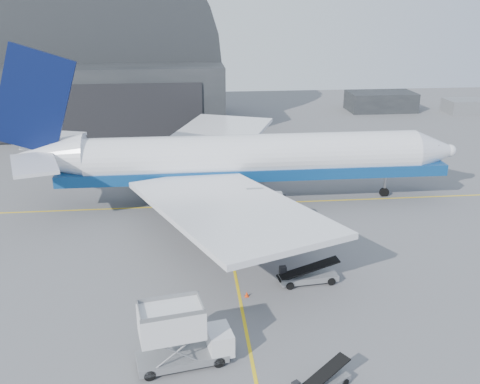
{
  "coord_description": "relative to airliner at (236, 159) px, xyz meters",
  "views": [
    {
      "loc": [
        -3.89,
        -38.73,
        23.14
      ],
      "look_at": [
        1.35,
        11.9,
        4.5
      ],
      "focal_mm": 40.0,
      "sensor_mm": 36.0,
      "label": 1
    }
  ],
  "objects": [
    {
      "name": "belt_loader_a",
      "position": [
        2.05,
        -33.2,
        -4.78
      ],
      "size": [
        4.2,
        3.34,
        1.66
      ],
      "rotation": [
        0.0,
        0.0,
        0.56
      ],
      "color": "slate",
      "rests_on": "ground"
    },
    {
      "name": "distant_bldg_b",
      "position": [
        53.2,
        47.15,
        -5.29
      ],
      "size": [
        8.0,
        6.0,
        2.8
      ],
      "primitive_type": "cube",
      "color": "slate",
      "rests_on": "ground"
    },
    {
      "name": "catering_truck",
      "position": [
        -6.54,
        -29.65,
        -3.07
      ],
      "size": [
        6.68,
        3.47,
        4.37
      ],
      "rotation": [
        0.0,
        0.0,
        0.19
      ],
      "color": "slate",
      "rests_on": "ground"
    },
    {
      "name": "ground",
      "position": [
        -1.8,
        -20.85,
        -5.29
      ],
      "size": [
        200.0,
        200.0,
        0.0
      ],
      "primitive_type": "plane",
      "color": "#565659",
      "rests_on": "ground"
    },
    {
      "name": "taxi_lines",
      "position": [
        -1.8,
        -8.19,
        -5.28
      ],
      "size": [
        80.0,
        42.12,
        0.02
      ],
      "color": "yellow",
      "rests_on": "ground"
    },
    {
      "name": "airliner",
      "position": [
        0.0,
        0.0,
        0.0
      ],
      "size": [
        53.85,
        52.21,
        18.9
      ],
      "color": "white",
      "rests_on": "ground"
    },
    {
      "name": "hangar",
      "position": [
        -23.8,
        44.09,
        4.25
      ],
      "size": [
        50.0,
        28.3,
        28.0
      ],
      "color": "black",
      "rests_on": "ground"
    },
    {
      "name": "distant_bldg_a",
      "position": [
        36.2,
        51.15,
        -5.29
      ],
      "size": [
        14.0,
        8.0,
        4.0
      ],
      "primitive_type": "cube",
      "color": "black",
      "rests_on": "ground"
    },
    {
      "name": "belt_loader_b",
      "position": [
        4.21,
        -19.86,
        -4.66
      ],
      "size": [
        5.45,
        2.31,
        2.05
      ],
      "rotation": [
        0.0,
        0.0,
        0.1
      ],
      "color": "slate",
      "rests_on": "ground"
    },
    {
      "name": "traffic_cone",
      "position": [
        -1.21,
        -21.65,
        -5.07
      ],
      "size": [
        0.32,
        0.32,
        0.47
      ],
      "color": "red",
      "rests_on": "ground"
    },
    {
      "name": "pushback_tug",
      "position": [
        -1.46,
        -12.25,
        -4.52
      ],
      "size": [
        4.63,
        2.94,
        2.05
      ],
      "rotation": [
        0.0,
        0.0,
        -0.08
      ],
      "color": "black",
      "rests_on": "ground"
    }
  ]
}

